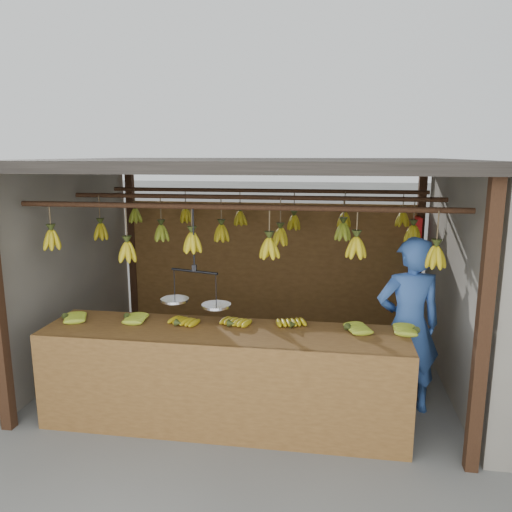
# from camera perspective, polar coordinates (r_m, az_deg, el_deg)

# --- Properties ---
(ground) EXTENTS (80.00, 80.00, 0.00)m
(ground) POSITION_cam_1_polar(r_m,az_deg,el_deg) (5.86, -0.46, -13.14)
(ground) COLOR #5B5B57
(stall) EXTENTS (4.30, 3.30, 2.40)m
(stall) POSITION_cam_1_polar(r_m,az_deg,el_deg) (5.67, 0.04, 6.72)
(stall) COLOR black
(stall) RESTS_ON ground
(counter) EXTENTS (3.49, 0.75, 0.96)m
(counter) POSITION_cam_1_polar(r_m,az_deg,el_deg) (4.50, -4.03, -11.35)
(counter) COLOR brown
(counter) RESTS_ON ground
(hanging_bananas) EXTENTS (3.61, 2.26, 0.38)m
(hanging_bananas) POSITION_cam_1_polar(r_m,az_deg,el_deg) (5.39, -0.57, 2.82)
(hanging_bananas) COLOR #B49D13
(hanging_bananas) RESTS_ON ground
(balance_scale) EXTENTS (0.68, 0.37, 0.90)m
(balance_scale) POSITION_cam_1_polar(r_m,az_deg,el_deg) (4.61, -6.98, -4.70)
(balance_scale) COLOR black
(balance_scale) RESTS_ON ground
(vendor) EXTENTS (0.70, 0.54, 1.71)m
(vendor) POSITION_cam_1_polar(r_m,az_deg,el_deg) (4.98, 17.01, -7.64)
(vendor) COLOR #3359A5
(vendor) RESTS_ON ground
(bag_bundles) EXTENTS (0.08, 0.26, 1.23)m
(bag_bundles) POSITION_cam_1_polar(r_m,az_deg,el_deg) (6.85, 17.68, -1.11)
(bag_bundles) COLOR red
(bag_bundles) RESTS_ON ground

